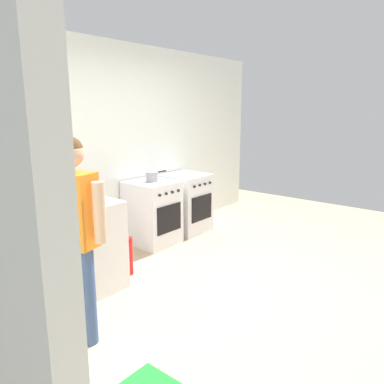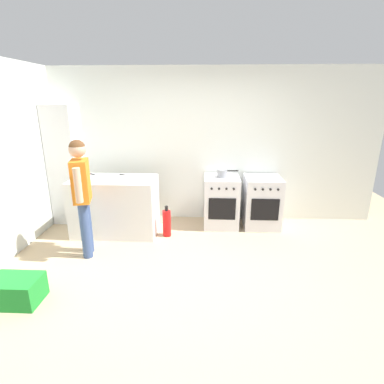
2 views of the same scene
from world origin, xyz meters
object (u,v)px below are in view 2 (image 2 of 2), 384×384
at_px(pot, 222,173).
at_px(fire_extinguisher, 167,223).
at_px(person, 82,189).
at_px(larder_cabinet, 66,165).
at_px(recycling_crate_lower, 16,290).
at_px(knife_bread, 97,175).
at_px(knife_utility, 125,175).
at_px(oven_right, 262,202).
at_px(oven_left, 221,201).

relative_size(pot, fire_extinguisher, 0.68).
distance_m(person, larder_cabinet, 1.43).
bearing_deg(person, pot, 30.31).
height_order(fire_extinguisher, recycling_crate_lower, fire_extinguisher).
distance_m(knife_bread, person, 0.95).
relative_size(knife_bread, recycling_crate_lower, 0.64).
height_order(pot, knife_utility, pot).
height_order(person, larder_cabinet, larder_cabinet).
bearing_deg(oven_right, fire_extinguisher, -162.86).
relative_size(knife_utility, recycling_crate_lower, 0.46).
height_order(oven_right, person, person).
relative_size(oven_right, knife_utility, 3.57).
bearing_deg(knife_bread, larder_cabinet, 156.42).
relative_size(person, larder_cabinet, 0.80).
height_order(fire_extinguisher, larder_cabinet, larder_cabinet).
bearing_deg(recycling_crate_lower, person, 70.26).
height_order(knife_bread, person, person).
xyz_separation_m(knife_bread, person, (0.13, -0.94, 0.04)).
bearing_deg(knife_utility, pot, 5.79).
height_order(pot, fire_extinguisher, pot).
xyz_separation_m(knife_utility, fire_extinguisher, (0.70, -0.31, -0.69)).
height_order(oven_right, larder_cabinet, larder_cabinet).
height_order(oven_left, oven_right, same).
height_order(oven_left, person, person).
height_order(recycling_crate_lower, larder_cabinet, larder_cabinet).
relative_size(oven_left, knife_utility, 3.57).
bearing_deg(fire_extinguisher, recycling_crate_lower, -129.64).
height_order(knife_bread, recycling_crate_lower, knife_bread).
bearing_deg(oven_left, larder_cabinet, 177.79).
bearing_deg(fire_extinguisher, oven_right, 17.14).
distance_m(oven_right, knife_utility, 2.31).
height_order(knife_utility, recycling_crate_lower, knife_utility).
bearing_deg(larder_cabinet, knife_utility, -13.88).
bearing_deg(knife_bread, fire_extinguisher, -14.88).
relative_size(fire_extinguisher, recycling_crate_lower, 0.96).
bearing_deg(fire_extinguisher, knife_utility, 155.88).
bearing_deg(knife_utility, fire_extinguisher, -24.12).
height_order(person, fire_extinguisher, person).
xyz_separation_m(oven_right, knife_utility, (-2.25, -0.16, 0.48)).
xyz_separation_m(pot, person, (-1.90, -1.11, 0.03)).
relative_size(pot, larder_cabinet, 0.17).
xyz_separation_m(oven_left, pot, (0.00, -0.01, 0.49)).
relative_size(oven_right, fire_extinguisher, 1.70).
relative_size(oven_right, knife_bread, 2.57).
distance_m(oven_right, pot, 0.83).
bearing_deg(recycling_crate_lower, knife_bread, 82.91).
bearing_deg(fire_extinguisher, knife_bread, 165.12).
distance_m(knife_bread, fire_extinguisher, 1.38).
height_order(knife_utility, person, person).
height_order(oven_right, recycling_crate_lower, oven_right).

